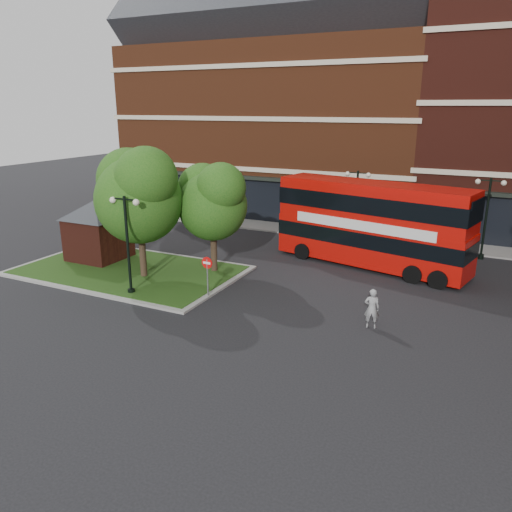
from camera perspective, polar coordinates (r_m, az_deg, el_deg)
The scene contains 15 objects.
ground at distance 22.80m, azimuth -3.56°, elevation -6.77°, with size 120.00×120.00×0.00m, color black.
pavement_far at distance 37.28m, azimuth 8.96°, elevation 2.56°, with size 44.00×3.00×0.12m, color slate.
terrace_far_left at distance 46.02m, azimuth 2.41°, elevation 14.18°, with size 26.00×12.00×14.00m, color #612D17.
traffic_island at distance 29.43m, azimuth -14.35°, elevation -1.61°, with size 12.60×7.60×0.15m.
kiosk at distance 31.51m, azimuth -17.68°, elevation 3.57°, with size 6.51×6.51×3.60m.
tree_island_west at distance 27.12m, azimuth -13.35°, elevation 7.22°, with size 5.40×4.71×7.21m.
tree_island_east at distance 27.51m, azimuth -5.07°, elevation 6.57°, with size 4.46×3.90×6.29m.
lamp_island at distance 25.05m, azimuth -14.49°, elevation 1.76°, with size 1.72×0.36×5.00m.
lamp_far_left at distance 34.28m, azimuth 11.38°, elevation 5.93°, with size 1.72×0.36×5.00m.
lamp_far_right at distance 33.24m, azimuth 24.84°, elevation 4.37°, with size 1.72×0.36×5.00m.
bus at distance 29.58m, azimuth 13.09°, elevation 4.15°, with size 11.62×5.03×4.33m.
woman at distance 21.77m, azimuth 13.10°, elevation -5.86°, with size 0.64×0.42×1.76m, color gray.
car_silver at distance 36.64m, azimuth 8.82°, elevation 3.45°, with size 1.79×4.45×1.52m, color #AFB3B6.
car_white at distance 34.49m, azimuth 12.78°, elevation 2.37°, with size 1.58×4.53×1.49m, color silver.
no_entry_sign at distance 24.33m, azimuth -5.59°, elevation -1.48°, with size 0.58×0.07×2.11m.
Camera 1 is at (10.37, -18.14, 9.11)m, focal length 35.00 mm.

